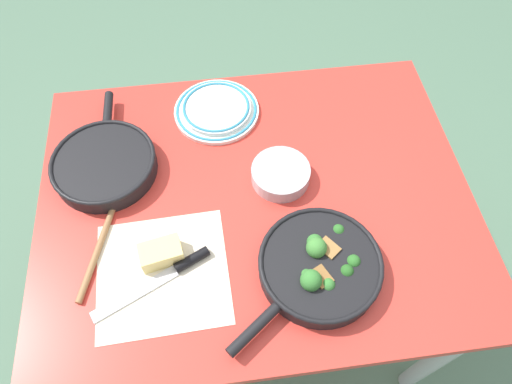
% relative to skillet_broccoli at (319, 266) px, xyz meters
% --- Properties ---
extents(ground_plane, '(14.00, 14.00, 0.00)m').
position_rel_skillet_broccoli_xyz_m(ground_plane, '(-0.12, 0.22, -0.77)').
color(ground_plane, '#51755B').
extents(dining_table_red, '(1.09, 0.87, 0.75)m').
position_rel_skillet_broccoli_xyz_m(dining_table_red, '(-0.12, 0.22, -0.12)').
color(dining_table_red, red).
rests_on(dining_table_red, ground_plane).
extents(skillet_broccoli, '(0.37, 0.32, 0.08)m').
position_rel_skillet_broccoli_xyz_m(skillet_broccoli, '(0.00, 0.00, 0.00)').
color(skillet_broccoli, black).
rests_on(skillet_broccoli, dining_table_red).
extents(skillet_eggs, '(0.27, 0.38, 0.05)m').
position_rel_skillet_broccoli_xyz_m(skillet_eggs, '(-0.49, 0.35, -0.00)').
color(skillet_eggs, black).
rests_on(skillet_eggs, dining_table_red).
extents(wooden_spoon, '(0.13, 0.36, 0.02)m').
position_rel_skillet_broccoli_xyz_m(wooden_spoon, '(-0.48, 0.21, -0.02)').
color(wooden_spoon, '#996B42').
rests_on(wooden_spoon, dining_table_red).
extents(parchment_sheet, '(0.31, 0.30, 0.00)m').
position_rel_skillet_broccoli_xyz_m(parchment_sheet, '(-0.35, 0.04, -0.03)').
color(parchment_sheet, beige).
rests_on(parchment_sheet, dining_table_red).
extents(grater_knife, '(0.27, 0.15, 0.02)m').
position_rel_skillet_broccoli_xyz_m(grater_knife, '(-0.34, 0.03, -0.02)').
color(grater_knife, silver).
rests_on(grater_knife, dining_table_red).
extents(cheese_block, '(0.11, 0.08, 0.05)m').
position_rel_skillet_broccoli_xyz_m(cheese_block, '(-0.35, 0.08, -0.01)').
color(cheese_block, '#EFD67A').
rests_on(cheese_block, dining_table_red).
extents(dinner_plate_stack, '(0.24, 0.24, 0.03)m').
position_rel_skillet_broccoli_xyz_m(dinner_plate_stack, '(-0.19, 0.51, -0.02)').
color(dinner_plate_stack, silver).
rests_on(dinner_plate_stack, dining_table_red).
extents(prep_bowl_steel, '(0.15, 0.15, 0.04)m').
position_rel_skillet_broccoli_xyz_m(prep_bowl_steel, '(-0.05, 0.26, -0.01)').
color(prep_bowl_steel, '#B7B7BC').
rests_on(prep_bowl_steel, dining_table_red).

